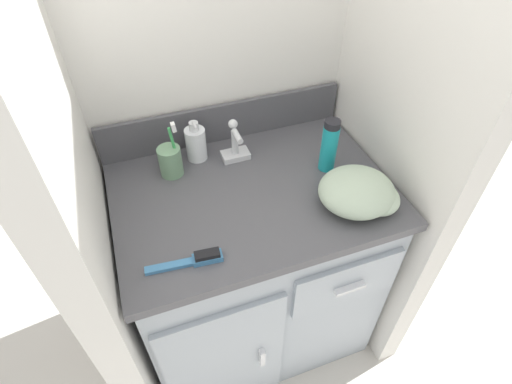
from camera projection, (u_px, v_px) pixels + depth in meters
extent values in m
plane|color=beige|center=(254.00, 323.00, 1.76)|extent=(6.00, 6.00, 0.00)
cube|color=silver|center=(215.00, 50.00, 1.23)|extent=(1.01, 0.08, 2.20)
cube|color=silver|center=(54.00, 144.00, 0.88)|extent=(0.08, 0.66, 2.20)
cube|color=silver|center=(409.00, 75.00, 1.11)|extent=(0.08, 0.66, 2.20)
cube|color=#9EA8B2|center=(253.00, 271.00, 1.49)|extent=(0.80, 0.54, 0.78)
cube|color=#9EA8B2|center=(227.00, 364.00, 1.28)|extent=(0.38, 0.02, 0.62)
cube|color=#9EA8B2|center=(347.00, 284.00, 1.20)|extent=(0.35, 0.02, 0.19)
cube|color=silver|center=(262.00, 357.00, 1.30)|extent=(0.02, 0.02, 0.09)
cube|color=silver|center=(350.00, 289.00, 1.19)|extent=(0.10, 0.02, 0.01)
cube|color=#4C4C51|center=(253.00, 194.00, 1.21)|extent=(0.83, 0.58, 0.03)
ellipsoid|color=#46464B|center=(253.00, 207.00, 1.25)|extent=(0.37, 0.28, 0.14)
cylinder|color=silver|center=(253.00, 221.00, 1.30)|extent=(0.03, 0.03, 0.01)
cube|color=#4C4C51|center=(224.00, 122.00, 1.35)|extent=(0.83, 0.02, 0.13)
cube|color=silver|center=(235.00, 155.00, 1.31)|extent=(0.09, 0.06, 0.02)
cylinder|color=silver|center=(235.00, 142.00, 1.27)|extent=(0.02, 0.02, 0.08)
cylinder|color=silver|center=(237.00, 136.00, 1.22)|extent=(0.02, 0.06, 0.02)
sphere|color=silver|center=(233.00, 124.00, 1.24)|extent=(0.03, 0.03, 0.03)
cylinder|color=gray|center=(170.00, 161.00, 1.22)|extent=(0.07, 0.07, 0.10)
cylinder|color=green|center=(175.00, 150.00, 1.20)|extent=(0.02, 0.01, 0.16)
cube|color=white|center=(173.00, 127.00, 1.15)|extent=(0.01, 0.02, 0.03)
cylinder|color=white|center=(196.00, 144.00, 1.28)|extent=(0.07, 0.07, 0.11)
cylinder|color=silver|center=(194.00, 126.00, 1.23)|extent=(0.03, 0.03, 0.03)
cylinder|color=silver|center=(195.00, 126.00, 1.21)|extent=(0.01, 0.04, 0.01)
cylinder|color=teal|center=(329.00, 148.00, 1.22)|extent=(0.05, 0.05, 0.16)
cylinder|color=black|center=(333.00, 124.00, 1.16)|extent=(0.05, 0.05, 0.02)
cube|color=teal|center=(169.00, 266.00, 0.99)|extent=(0.12, 0.03, 0.01)
cube|color=teal|center=(208.00, 258.00, 1.01)|extent=(0.08, 0.04, 0.02)
cube|color=black|center=(207.00, 254.00, 1.00)|extent=(0.07, 0.03, 0.01)
ellipsoid|color=#A8BCA3|center=(357.00, 191.00, 1.13)|extent=(0.22, 0.21, 0.10)
ellipsoid|color=#B0C6AB|center=(376.00, 197.00, 1.13)|extent=(0.13, 0.14, 0.07)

